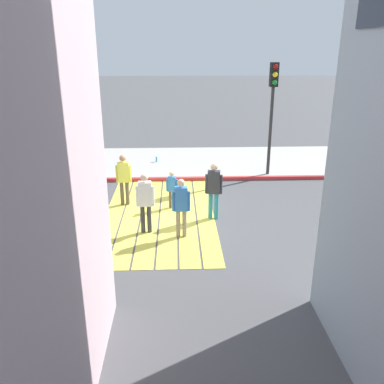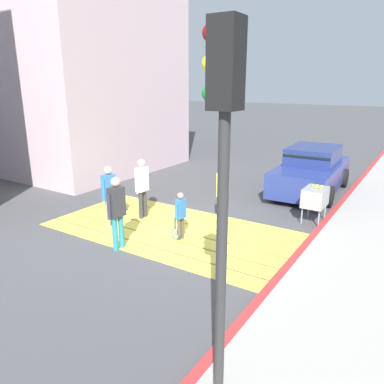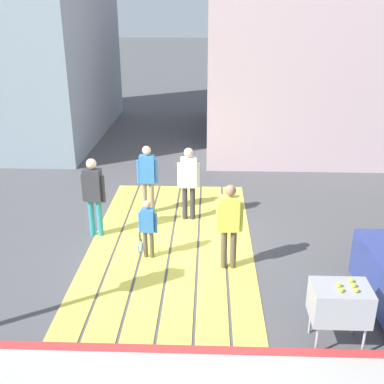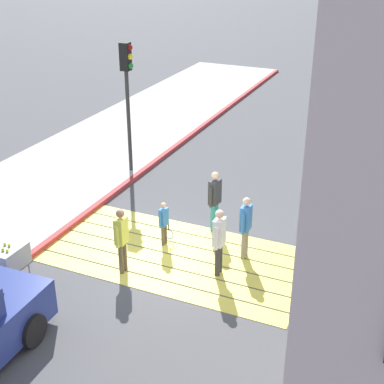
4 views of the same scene
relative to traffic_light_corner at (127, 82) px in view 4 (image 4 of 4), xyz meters
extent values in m
plane|color=#4C4C4F|center=(3.58, -4.05, -3.04)|extent=(120.00, 120.00, 0.00)
cube|color=#EAD64C|center=(3.58, -5.42, -3.03)|extent=(6.40, 0.50, 0.01)
cube|color=#EAD64C|center=(3.58, -4.87, -3.03)|extent=(6.40, 0.50, 0.01)
cube|color=#EAD64C|center=(3.58, -4.32, -3.03)|extent=(6.40, 0.50, 0.01)
cube|color=#EAD64C|center=(3.58, -3.77, -3.03)|extent=(6.40, 0.50, 0.01)
cube|color=#EAD64C|center=(3.58, -3.22, -3.03)|extent=(6.40, 0.50, 0.01)
cube|color=#EAD64C|center=(3.58, -2.67, -3.03)|extent=(6.40, 0.50, 0.01)
cube|color=#BC3333|center=(0.33, -4.05, -2.97)|extent=(0.16, 40.00, 0.13)
cylinder|color=black|center=(2.41, -8.08, -2.71)|extent=(0.24, 0.67, 0.66)
cylinder|color=#2D2D2D|center=(-0.02, 0.00, -1.34)|extent=(0.12, 0.12, 3.40)
cube|color=black|center=(-0.02, 0.00, 0.78)|extent=(0.28, 0.28, 0.84)
sphere|color=maroon|center=(0.14, 0.00, 1.06)|extent=(0.18, 0.18, 0.18)
sphere|color=yellow|center=(0.14, 0.00, 0.79)|extent=(0.18, 0.18, 0.18)
sphere|color=#188429|center=(0.14, 0.00, 0.52)|extent=(0.18, 0.18, 0.18)
cube|color=#99999E|center=(0.68, -6.63, -2.34)|extent=(0.56, 0.80, 0.50)
cylinder|color=#99999E|center=(0.90, -6.31, -2.81)|extent=(0.04, 0.04, 0.45)
cylinder|color=#99999E|center=(0.45, -6.31, -2.81)|extent=(0.04, 0.04, 0.45)
cylinder|color=#99999E|center=(0.90, -6.95, -2.81)|extent=(0.04, 0.04, 0.45)
sphere|color=#CCE033|center=(0.68, -6.78, -2.05)|extent=(0.07, 0.07, 0.07)
sphere|color=#CCE033|center=(0.80, -6.78, -2.05)|extent=(0.07, 0.07, 0.07)
sphere|color=#CCE033|center=(0.56, -6.58, -2.05)|extent=(0.07, 0.07, 0.07)
sphere|color=#CCE033|center=(0.68, -6.58, -2.05)|extent=(0.07, 0.07, 0.07)
cylinder|color=gray|center=(5.10, -3.32, -2.66)|extent=(0.11, 0.11, 0.76)
cylinder|color=gray|center=(5.10, -3.49, -2.66)|extent=(0.11, 0.11, 0.76)
cube|color=#3372BF|center=(5.10, -3.41, -1.96)|extent=(0.21, 0.33, 0.63)
sphere|color=beige|center=(5.10, -3.41, -1.52)|extent=(0.20, 0.20, 0.20)
cylinder|color=#3372BF|center=(5.10, -3.21, -2.02)|extent=(0.08, 0.08, 0.54)
cylinder|color=#3372BF|center=(5.10, -3.60, -2.02)|extent=(0.08, 0.08, 0.54)
cylinder|color=brown|center=(2.71, -5.08, -2.65)|extent=(0.12, 0.12, 0.77)
cylinder|color=brown|center=(2.72, -5.25, -2.65)|extent=(0.12, 0.12, 0.77)
cube|color=#D8D84C|center=(2.71, -5.17, -1.94)|extent=(0.22, 0.35, 0.64)
sphere|color=#9E7051|center=(2.71, -5.17, -1.50)|extent=(0.20, 0.20, 0.20)
cylinder|color=#D8D84C|center=(2.70, -4.97, -2.01)|extent=(0.08, 0.08, 0.55)
cylinder|color=#D8D84C|center=(2.72, -5.37, -2.01)|extent=(0.08, 0.08, 0.55)
cylinder|color=#333338|center=(4.78, -4.27, -2.64)|extent=(0.12, 0.12, 0.79)
cylinder|color=#333338|center=(4.79, -4.44, -2.64)|extent=(0.12, 0.12, 0.79)
cube|color=white|center=(4.79, -4.35, -1.92)|extent=(0.22, 0.35, 0.66)
sphere|color=beige|center=(4.79, -4.35, -1.47)|extent=(0.20, 0.20, 0.20)
cylinder|color=white|center=(4.78, -4.15, -1.99)|extent=(0.09, 0.09, 0.56)
cylinder|color=white|center=(4.79, -4.56, -1.99)|extent=(0.09, 0.09, 0.56)
cylinder|color=teal|center=(3.93, -2.37, -2.64)|extent=(0.12, 0.12, 0.80)
cylinder|color=teal|center=(3.91, -2.54, -2.64)|extent=(0.12, 0.12, 0.80)
cube|color=#333338|center=(3.92, -2.46, -1.91)|extent=(0.26, 0.37, 0.66)
sphere|color=beige|center=(3.92, -2.46, -1.45)|extent=(0.21, 0.21, 0.21)
cylinder|color=#333338|center=(3.95, -2.26, -1.97)|extent=(0.09, 0.09, 0.57)
cylinder|color=#333338|center=(3.89, -2.66, -1.97)|extent=(0.09, 0.09, 0.57)
cylinder|color=brown|center=(3.04, -3.60, -2.76)|extent=(0.08, 0.08, 0.56)
cylinder|color=brown|center=(3.03, -3.73, -2.76)|extent=(0.08, 0.08, 0.56)
cube|color=#3372BF|center=(3.03, -3.66, -2.25)|extent=(0.17, 0.26, 0.46)
sphere|color=tan|center=(3.03, -3.66, -1.93)|extent=(0.14, 0.14, 0.14)
cylinder|color=#3372BF|center=(3.05, -3.51, -2.30)|extent=(0.06, 0.06, 0.39)
cylinder|color=#3372BF|center=(3.02, -3.82, -2.30)|extent=(0.06, 0.06, 0.39)
cylinder|color=black|center=(3.08, -3.50, -2.57)|extent=(0.03, 0.03, 0.28)
torus|color=blue|center=(3.08, -3.50, -2.82)|extent=(0.28, 0.05, 0.28)
camera|label=1|loc=(14.80, -3.50, 1.74)|focal=37.81mm
camera|label=2|loc=(-1.73, 3.24, 0.62)|focal=34.99mm
camera|label=3|loc=(-4.85, -4.78, 1.52)|focal=44.03mm
camera|label=4|loc=(8.68, -14.61, 4.27)|focal=52.11mm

